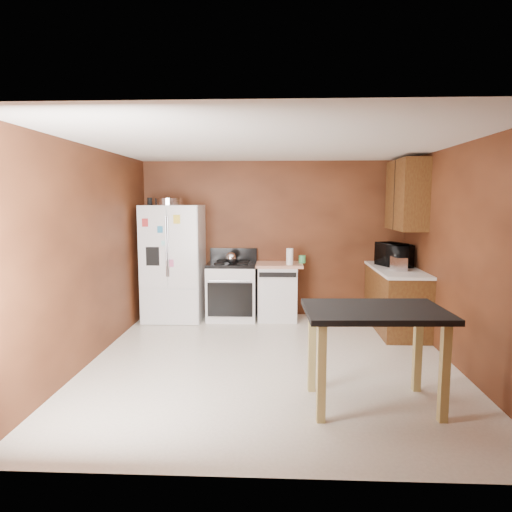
# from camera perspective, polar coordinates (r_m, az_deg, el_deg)

# --- Properties ---
(floor) EXTENTS (4.50, 4.50, 0.00)m
(floor) POSITION_cam_1_polar(r_m,az_deg,el_deg) (5.48, 1.84, -13.06)
(floor) COLOR white
(floor) RESTS_ON ground
(ceiling) EXTENTS (4.50, 4.50, 0.00)m
(ceiling) POSITION_cam_1_polar(r_m,az_deg,el_deg) (5.18, 1.96, 13.88)
(ceiling) COLOR white
(ceiling) RESTS_ON ground
(wall_back) EXTENTS (4.20, 0.00, 4.20)m
(wall_back) POSITION_cam_1_polar(r_m,az_deg,el_deg) (7.42, 2.12, 2.15)
(wall_back) COLOR brown
(wall_back) RESTS_ON ground
(wall_front) EXTENTS (4.20, 0.00, 4.20)m
(wall_front) POSITION_cam_1_polar(r_m,az_deg,el_deg) (2.96, 1.34, -5.31)
(wall_front) COLOR brown
(wall_front) RESTS_ON ground
(wall_left) EXTENTS (0.00, 4.50, 4.50)m
(wall_left) POSITION_cam_1_polar(r_m,az_deg,el_deg) (5.62, -20.05, 0.14)
(wall_left) COLOR brown
(wall_left) RESTS_ON ground
(wall_right) EXTENTS (0.00, 4.50, 4.50)m
(wall_right) POSITION_cam_1_polar(r_m,az_deg,el_deg) (5.57, 24.05, -0.10)
(wall_right) COLOR brown
(wall_right) RESTS_ON ground
(roasting_pan) EXTENTS (0.43, 0.43, 0.11)m
(roasting_pan) POSITION_cam_1_polar(r_m,az_deg,el_deg) (7.19, -10.83, 6.69)
(roasting_pan) COLOR silver
(roasting_pan) RESTS_ON refrigerator
(pen_cup) EXTENTS (0.08, 0.08, 0.11)m
(pen_cup) POSITION_cam_1_polar(r_m,az_deg,el_deg) (7.23, -13.14, 6.66)
(pen_cup) COLOR black
(pen_cup) RESTS_ON refrigerator
(kettle) EXTENTS (0.17, 0.17, 0.17)m
(kettle) POSITION_cam_1_polar(r_m,az_deg,el_deg) (7.09, -3.15, -0.23)
(kettle) COLOR silver
(kettle) RESTS_ON gas_range
(paper_towel) EXTENTS (0.13, 0.13, 0.25)m
(paper_towel) POSITION_cam_1_polar(r_m,az_deg,el_deg) (7.03, 4.24, -0.07)
(paper_towel) COLOR white
(paper_towel) RESTS_ON dishwasher
(green_canister) EXTENTS (0.14, 0.14, 0.12)m
(green_canister) POSITION_cam_1_polar(r_m,az_deg,el_deg) (7.24, 5.79, -0.40)
(green_canister) COLOR #42AD5E
(green_canister) RESTS_ON dishwasher
(toaster) EXTENTS (0.18, 0.27, 0.19)m
(toaster) POSITION_cam_1_polar(r_m,az_deg,el_deg) (6.68, 17.41, -0.93)
(toaster) COLOR silver
(toaster) RESTS_ON right_cabinets
(microwave) EXTENTS (0.57, 0.67, 0.31)m
(microwave) POSITION_cam_1_polar(r_m,az_deg,el_deg) (7.08, 16.85, 0.03)
(microwave) COLOR black
(microwave) RESTS_ON right_cabinets
(refrigerator) EXTENTS (0.90, 0.80, 1.80)m
(refrigerator) POSITION_cam_1_polar(r_m,az_deg,el_deg) (7.26, -10.25, -0.85)
(refrigerator) COLOR white
(refrigerator) RESTS_ON ground
(gas_range) EXTENTS (0.76, 0.68, 1.10)m
(gas_range) POSITION_cam_1_polar(r_m,az_deg,el_deg) (7.25, -3.01, -4.27)
(gas_range) COLOR white
(gas_range) RESTS_ON ground
(dishwasher) EXTENTS (0.78, 0.63, 0.89)m
(dishwasher) POSITION_cam_1_polar(r_m,az_deg,el_deg) (7.24, 2.70, -4.36)
(dishwasher) COLOR white
(dishwasher) RESTS_ON ground
(right_cabinets) EXTENTS (0.63, 1.58, 2.45)m
(right_cabinets) POSITION_cam_1_polar(r_m,az_deg,el_deg) (6.93, 17.44, -1.37)
(right_cabinets) COLOR brown
(right_cabinets) RESTS_ON ground
(island) EXTENTS (1.29, 0.89, 0.91)m
(island) POSITION_cam_1_polar(r_m,az_deg,el_deg) (4.30, 14.58, -8.17)
(island) COLOR black
(island) RESTS_ON ground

